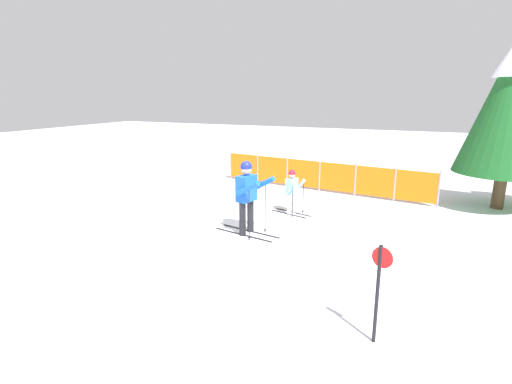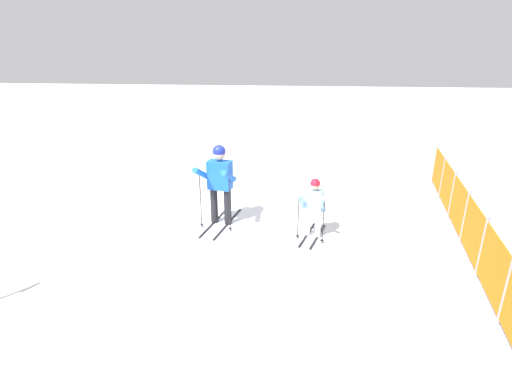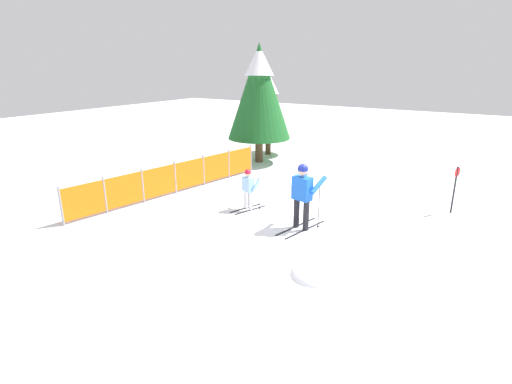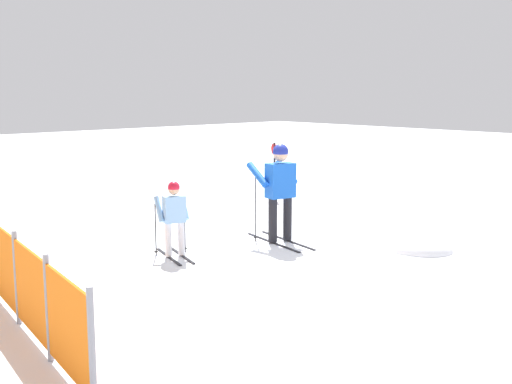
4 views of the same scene
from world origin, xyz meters
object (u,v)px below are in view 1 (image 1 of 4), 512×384
Objects in this scene: skier_adult at (247,191)px; skier_child at (292,188)px; safety_fence at (320,175)px; trail_marker at (379,283)px.

skier_child is (0.43, 1.97, -0.33)m from skier_adult.
safety_fence is (0.43, 4.88, -0.50)m from skier_adult.
trail_marker is (2.93, -5.14, 0.13)m from skier_child.
skier_adult is 0.23× the size of safety_fence.
safety_fence is at bearing 96.48° from skier_adult.
skier_adult is at bearing -85.40° from skier_child.
skier_child is 5.92m from trail_marker.
skier_adult is 4.63m from trail_marker.
skier_child is 0.17× the size of safety_fence.
skier_child reaches higher than safety_fence.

